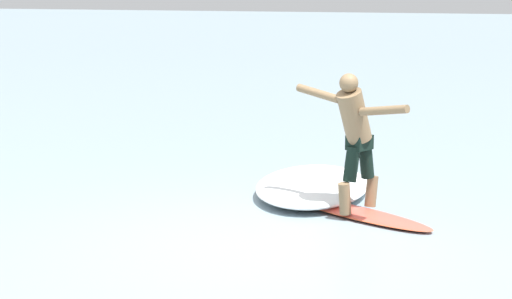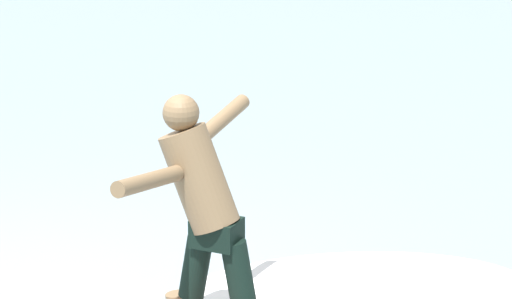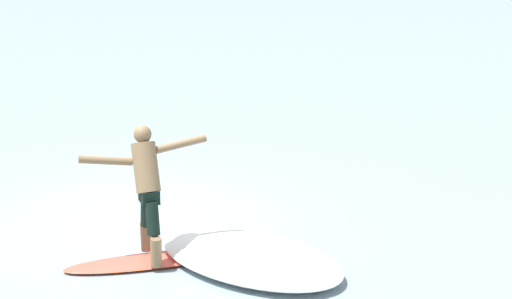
% 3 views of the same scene
% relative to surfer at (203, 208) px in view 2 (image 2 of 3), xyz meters
% --- Properties ---
extents(surfer, '(0.78, 1.46, 1.55)m').
position_rel_surfer_xyz_m(surfer, '(0.00, 0.00, 0.00)').
color(surfer, brown).
rests_on(surfer, surfboard).
extents(wave_foam_at_tail, '(2.68, 2.00, 0.22)m').
position_rel_surfer_xyz_m(wave_foam_at_tail, '(0.83, 0.86, -0.86)').
color(wave_foam_at_tail, white).
rests_on(wave_foam_at_tail, ground).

